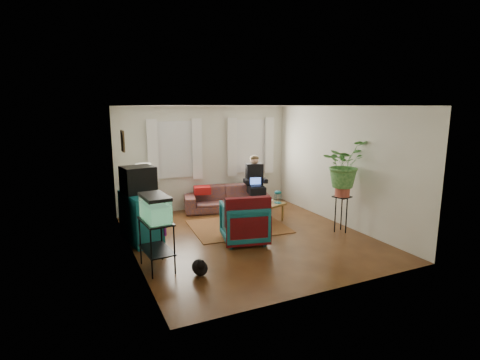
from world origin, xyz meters
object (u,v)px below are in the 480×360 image
coffee_table (263,213)px  plant_stand (341,214)px  aquarium_stand (157,245)px  side_table (145,205)px  dresser (141,217)px  sofa (226,194)px  armchair (244,220)px

coffee_table → plant_stand: 1.73m
plant_stand → aquarium_stand: bearing=-176.9°
side_table → coffee_table: bearing=-29.3°
side_table → coffee_table: (2.37, -1.33, -0.14)m
side_table → aquarium_stand: size_ratio=0.85×
dresser → coffee_table: 2.72m
dresser → plant_stand: dresser is taller
sofa → aquarium_stand: 3.66m
sofa → dresser: dresser is taller
dresser → armchair: (1.80, -0.88, -0.05)m
side_table → armchair: 2.68m
armchair → dresser: bearing=-13.9°
aquarium_stand → plant_stand: bearing=-1.5°
side_table → aquarium_stand: aquarium_stand is taller
sofa → aquarium_stand: (-2.38, -2.79, -0.00)m
sofa → side_table: (-2.03, 0.00, -0.06)m
dresser → aquarium_stand: (-0.01, -1.42, -0.07)m
side_table → plant_stand: size_ratio=0.90×
dresser → aquarium_stand: 1.42m
side_table → coffee_table: 2.72m
dresser → coffee_table: dresser is taller
sofa → plant_stand: sofa is taller
plant_stand → dresser: bearing=162.7°
aquarium_stand → armchair: armchair is taller
plant_stand → sofa: bearing=120.5°
sofa → dresser: (-2.37, -1.37, 0.07)m
dresser → coffee_table: (2.71, 0.04, -0.27)m
sofa → armchair: (-0.57, -2.24, 0.02)m
side_table → plant_stand: bearing=-36.0°
aquarium_stand → plant_stand: size_ratio=1.06×
sofa → side_table: bearing=-166.7°
side_table → armchair: armchair is taller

